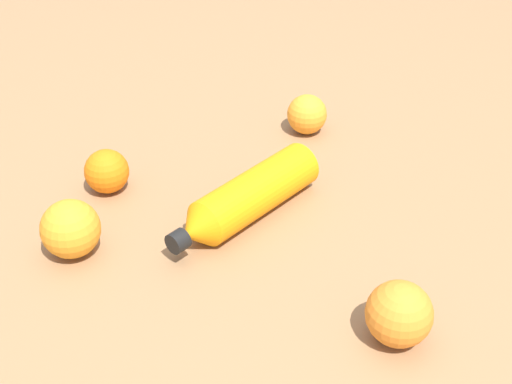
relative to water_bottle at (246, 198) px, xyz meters
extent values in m
plane|color=olive|center=(-0.03, -0.03, -0.03)|extent=(2.40, 2.40, 0.00)
cylinder|color=orange|center=(-0.01, 0.02, 0.00)|extent=(0.18, 0.20, 0.07)
cone|color=orange|center=(0.07, -0.07, 0.00)|extent=(0.07, 0.07, 0.07)
cylinder|color=black|center=(0.08, -0.10, 0.00)|extent=(0.04, 0.03, 0.03)
sphere|color=orange|center=(-0.09, -0.20, 0.00)|extent=(0.07, 0.07, 0.07)
sphere|color=orange|center=(-0.23, 0.12, 0.00)|extent=(0.07, 0.07, 0.07)
sphere|color=orange|center=(0.25, 0.15, 0.01)|extent=(0.08, 0.08, 0.08)
sphere|color=orange|center=(0.05, -0.23, 0.01)|extent=(0.08, 0.08, 0.08)
camera|label=1|loc=(0.79, -0.07, 0.57)|focal=49.38mm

